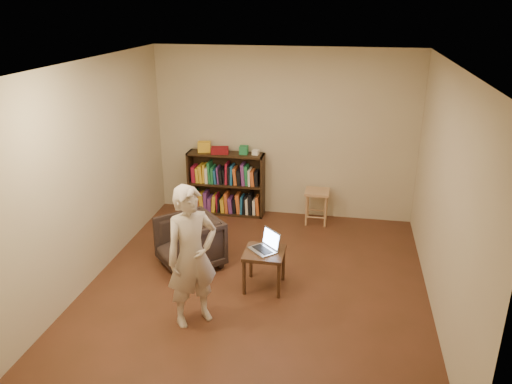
% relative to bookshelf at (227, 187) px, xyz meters
% --- Properties ---
extents(floor, '(4.50, 4.50, 0.00)m').
position_rel_bookshelf_xyz_m(floor, '(0.88, -2.09, -0.44)').
color(floor, '#452716').
rests_on(floor, ground).
extents(ceiling, '(4.50, 4.50, 0.00)m').
position_rel_bookshelf_xyz_m(ceiling, '(0.88, -2.09, 2.16)').
color(ceiling, silver).
rests_on(ceiling, wall_back).
extents(wall_back, '(4.00, 0.00, 4.00)m').
position_rel_bookshelf_xyz_m(wall_back, '(0.88, 0.16, 0.86)').
color(wall_back, beige).
rests_on(wall_back, floor).
extents(wall_left, '(0.00, 4.50, 4.50)m').
position_rel_bookshelf_xyz_m(wall_left, '(-1.12, -2.09, 0.86)').
color(wall_left, beige).
rests_on(wall_left, floor).
extents(wall_right, '(0.00, 4.50, 4.50)m').
position_rel_bookshelf_xyz_m(wall_right, '(2.88, -2.09, 0.86)').
color(wall_right, beige).
rests_on(wall_right, floor).
extents(bookshelf, '(1.20, 0.30, 1.00)m').
position_rel_bookshelf_xyz_m(bookshelf, '(0.00, 0.00, 0.00)').
color(bookshelf, black).
rests_on(bookshelf, floor).
extents(box_yellow, '(0.22, 0.18, 0.16)m').
position_rel_bookshelf_xyz_m(box_yellow, '(-0.35, 0.01, 0.64)').
color(box_yellow, yellow).
rests_on(box_yellow, bookshelf).
extents(red_cloth, '(0.30, 0.25, 0.09)m').
position_rel_bookshelf_xyz_m(red_cloth, '(-0.09, -0.02, 0.60)').
color(red_cloth, maroon).
rests_on(red_cloth, bookshelf).
extents(box_green, '(0.13, 0.13, 0.13)m').
position_rel_bookshelf_xyz_m(box_green, '(0.29, 0.00, 0.62)').
color(box_green, '#217D46').
rests_on(box_green, bookshelf).
extents(box_white, '(0.11, 0.11, 0.07)m').
position_rel_bookshelf_xyz_m(box_white, '(0.47, -0.01, 0.60)').
color(box_white, white).
rests_on(box_white, bookshelf).
extents(stool, '(0.36, 0.36, 0.52)m').
position_rel_bookshelf_xyz_m(stool, '(1.44, -0.13, -0.02)').
color(stool, tan).
rests_on(stool, floor).
extents(armchair, '(1.01, 1.01, 0.66)m').
position_rel_bookshelf_xyz_m(armchair, '(-0.05, -1.78, -0.11)').
color(armchair, '#2C211D').
rests_on(armchair, floor).
extents(side_table, '(0.46, 0.46, 0.48)m').
position_rel_bookshelf_xyz_m(side_table, '(0.97, -2.11, -0.04)').
color(side_table, '#311C10').
rests_on(side_table, floor).
extents(laptop, '(0.40, 0.40, 0.23)m').
position_rel_bookshelf_xyz_m(laptop, '(0.98, -2.06, 0.09)').
color(laptop, '#B3B4B8').
rests_on(laptop, side_table).
extents(person, '(0.66, 0.64, 1.53)m').
position_rel_bookshelf_xyz_m(person, '(0.35, -2.89, 0.33)').
color(person, beige).
rests_on(person, floor).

